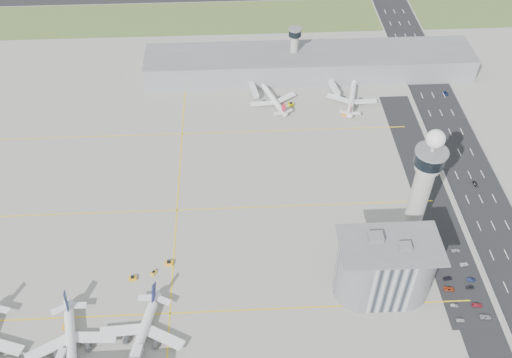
{
  "coord_description": "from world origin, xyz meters",
  "views": [
    {
      "loc": [
        -9.96,
        -165.89,
        210.34
      ],
      "look_at": [
        0.0,
        35.0,
        15.0
      ],
      "focal_mm": 40.0,
      "sensor_mm": 36.0,
      "label": 1
    }
  ],
  "objects_px": {
    "admin_building": "(385,268)",
    "tug_5": "(345,114)",
    "car_hw_1": "(475,184)",
    "jet_bridge_far_1": "(330,83)",
    "car_lot_0": "(460,320)",
    "car_lot_6": "(485,317)",
    "jet_bridge_far_0": "(252,86)",
    "car_hw_4": "(399,42)",
    "tug_2": "(169,263)",
    "secondary_tower": "(294,47)",
    "airplane_near_b": "(70,343)",
    "tug_0": "(67,326)",
    "car_hw_2": "(446,93)",
    "car_lot_3": "(448,278)",
    "car_lot_4": "(444,265)",
    "car_lot_10": "(464,264)",
    "tug_1": "(133,278)",
    "car_lot_1": "(455,305)",
    "car_lot_11": "(456,250)",
    "airplane_far_a": "(273,96)",
    "car_lot_2": "(449,289)",
    "tug_4": "(291,104)",
    "car_lot_7": "(477,305)",
    "car_lot_5": "(439,259)",
    "car_lot_9": "(471,280)",
    "car_lot_8": "(470,287)",
    "tug_3": "(154,273)",
    "airplane_far_b": "(352,95)",
    "airplane_near_c": "(140,334)",
    "control_tower": "(423,183)"
  },
  "relations": [
    {
      "from": "car_lot_1",
      "to": "car_lot_11",
      "type": "relative_size",
      "value": 0.8
    },
    {
      "from": "airplane_far_a",
      "to": "car_lot_9",
      "type": "bearing_deg",
      "value": -169.48
    },
    {
      "from": "airplane_far_a",
      "to": "car_lot_5",
      "type": "height_order",
      "value": "airplane_far_a"
    },
    {
      "from": "car_lot_0",
      "to": "car_lot_4",
      "type": "xyz_separation_m",
      "value": [
        1.18,
        28.72,
        -0.05
      ]
    },
    {
      "from": "tug_1",
      "to": "car_lot_6",
      "type": "bearing_deg",
      "value": 73.27
    },
    {
      "from": "airplane_far_a",
      "to": "car_lot_0",
      "type": "height_order",
      "value": "airplane_far_a"
    },
    {
      "from": "admin_building",
      "to": "car_hw_2",
      "type": "relative_size",
      "value": 9.33
    },
    {
      "from": "tug_1",
      "to": "car_lot_10",
      "type": "bearing_deg",
      "value": 83.72
    },
    {
      "from": "tug_1",
      "to": "car_lot_3",
      "type": "xyz_separation_m",
      "value": [
        141.15,
        -6.98,
        -0.35
      ]
    },
    {
      "from": "control_tower",
      "to": "car_hw_2",
      "type": "height_order",
      "value": "control_tower"
    },
    {
      "from": "tug_4",
      "to": "car_lot_7",
      "type": "distance_m",
      "value": 161.26
    },
    {
      "from": "admin_building",
      "to": "tug_5",
      "type": "bearing_deg",
      "value": 87.75
    },
    {
      "from": "car_hw_1",
      "to": "jet_bridge_far_1",
      "type": "bearing_deg",
      "value": 116.42
    },
    {
      "from": "tug_4",
      "to": "car_lot_8",
      "type": "bearing_deg",
      "value": 41.44
    },
    {
      "from": "jet_bridge_far_1",
      "to": "tug_1",
      "type": "height_order",
      "value": "jet_bridge_far_1"
    },
    {
      "from": "tug_4",
      "to": "car_lot_9",
      "type": "bearing_deg",
      "value": 42.66
    },
    {
      "from": "jet_bridge_far_0",
      "to": "car_lot_0",
      "type": "height_order",
      "value": "jet_bridge_far_0"
    },
    {
      "from": "airplane_near_b",
      "to": "car_hw_4",
      "type": "distance_m",
      "value": 294.15
    },
    {
      "from": "airplane_near_c",
      "to": "car_lot_7",
      "type": "height_order",
      "value": "airplane_near_c"
    },
    {
      "from": "airplane_near_c",
      "to": "car_lot_6",
      "type": "bearing_deg",
      "value": 104.43
    },
    {
      "from": "tug_2",
      "to": "tug_3",
      "type": "xyz_separation_m",
      "value": [
        -6.55,
        -4.95,
        -0.24
      ]
    },
    {
      "from": "tug_0",
      "to": "car_hw_2",
      "type": "relative_size",
      "value": 0.73
    },
    {
      "from": "car_lot_3",
      "to": "admin_building",
      "type": "bearing_deg",
      "value": 86.71
    },
    {
      "from": "airplane_near_b",
      "to": "car_hw_1",
      "type": "distance_m",
      "value": 211.82
    },
    {
      "from": "airplane_far_b",
      "to": "car_hw_4",
      "type": "height_order",
      "value": "airplane_far_b"
    },
    {
      "from": "car_hw_4",
      "to": "tug_2",
      "type": "bearing_deg",
      "value": -126.69
    },
    {
      "from": "secondary_tower",
      "to": "car_lot_10",
      "type": "relative_size",
      "value": 8.0
    },
    {
      "from": "admin_building",
      "to": "car_lot_6",
      "type": "bearing_deg",
      "value": -21.9
    },
    {
      "from": "tug_0",
      "to": "car_hw_1",
      "type": "xyz_separation_m",
      "value": [
        197.92,
        75.08,
        -0.3
      ]
    },
    {
      "from": "car_lot_0",
      "to": "car_lot_6",
      "type": "height_order",
      "value": "car_lot_6"
    },
    {
      "from": "airplane_far_a",
      "to": "car_hw_4",
      "type": "bearing_deg",
      "value": -74.66
    },
    {
      "from": "secondary_tower",
      "to": "car_lot_8",
      "type": "xyz_separation_m",
      "value": [
        61.98,
        -173.58,
        -18.18
      ]
    },
    {
      "from": "tug_2",
      "to": "car_lot_2",
      "type": "bearing_deg",
      "value": 84.3
    },
    {
      "from": "car_hw_2",
      "to": "secondary_tower",
      "type": "bearing_deg",
      "value": 154.21
    },
    {
      "from": "car_lot_3",
      "to": "car_lot_4",
      "type": "height_order",
      "value": "car_lot_3"
    },
    {
      "from": "airplane_far_a",
      "to": "car_lot_2",
      "type": "height_order",
      "value": "airplane_far_a"
    },
    {
      "from": "car_lot_0",
      "to": "airplane_far_b",
      "type": "bearing_deg",
      "value": 12.99
    },
    {
      "from": "tug_4",
      "to": "tug_5",
      "type": "xyz_separation_m",
      "value": [
        31.73,
        -11.21,
        -0.03
      ]
    },
    {
      "from": "tug_1",
      "to": "car_lot_10",
      "type": "relative_size",
      "value": 0.82
    },
    {
      "from": "secondary_tower",
      "to": "tug_5",
      "type": "bearing_deg",
      "value": -60.37
    },
    {
      "from": "tug_5",
      "to": "car_hw_1",
      "type": "height_order",
      "value": "tug_5"
    },
    {
      "from": "car_lot_5",
      "to": "car_lot_9",
      "type": "relative_size",
      "value": 0.84
    },
    {
      "from": "car_lot_9",
      "to": "car_hw_1",
      "type": "bearing_deg",
      "value": -14.32
    },
    {
      "from": "secondary_tower",
      "to": "tug_2",
      "type": "height_order",
      "value": "secondary_tower"
    },
    {
      "from": "control_tower",
      "to": "car_hw_2",
      "type": "distance_m",
      "value": 128.41
    },
    {
      "from": "secondary_tower",
      "to": "jet_bridge_far_0",
      "type": "xyz_separation_m",
      "value": [
        -28.0,
        -18.0,
        -15.95
      ]
    },
    {
      "from": "airplane_near_b",
      "to": "tug_1",
      "type": "bearing_deg",
      "value": 135.67
    },
    {
      "from": "secondary_tower",
      "to": "airplane_near_c",
      "type": "relative_size",
      "value": 0.75
    },
    {
      "from": "airplane_near_b",
      "to": "car_lot_1",
      "type": "height_order",
      "value": "airplane_near_b"
    },
    {
      "from": "tug_3",
      "to": "car_lot_9",
      "type": "xyz_separation_m",
      "value": [
        142.11,
        -10.94,
        -0.15
      ]
    }
  ]
}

